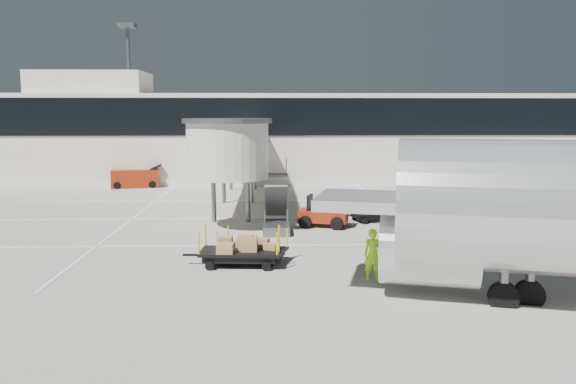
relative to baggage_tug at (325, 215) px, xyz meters
name	(u,v)px	position (x,y,z in m)	size (l,w,h in m)	color
ground	(309,255)	(-1.33, -6.38, -0.65)	(140.00, 140.00, 0.00)	#B3ADA0
lane_markings	(287,217)	(-1.99, 2.95, -0.64)	(40.00, 30.00, 0.02)	white
terminal	(284,136)	(-1.68, 23.56, 3.46)	(64.00, 12.11, 15.20)	white
jet_bridge	(235,145)	(-5.30, 5.89, 3.64)	(5.70, 20.40, 6.03)	silver
baggage_tug	(325,215)	(0.00, 0.00, 0.00)	(2.96, 2.35, 1.78)	maroon
suitcase_cart	(377,212)	(3.24, 1.61, -0.11)	(3.91, 2.35, 1.50)	black
box_cart_near	(240,252)	(-4.30, -8.01, -0.05)	(4.11, 1.87, 1.59)	black
box_cart_far	(253,249)	(-3.77, -7.22, -0.12)	(3.57, 2.21, 1.37)	black
ground_worker	(373,255)	(0.87, -10.13, 0.34)	(0.72, 0.47, 1.97)	#8EE317
minivan	(466,192)	(10.00, 5.78, 0.49)	(2.40, 5.09, 1.89)	white
belt_loader	(135,178)	(-14.60, 17.28, 0.12)	(4.42, 2.41, 2.02)	maroon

